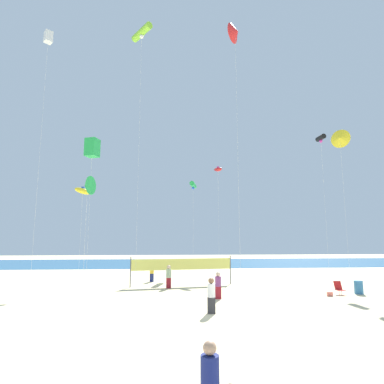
{
  "coord_description": "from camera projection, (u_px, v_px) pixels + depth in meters",
  "views": [
    {
      "loc": [
        -2.98,
        -16.99,
        3.84
      ],
      "look_at": [
        -0.94,
        11.11,
        8.04
      ],
      "focal_mm": 29.45,
      "sensor_mm": 36.0,
      "label": 1
    }
  ],
  "objects": [
    {
      "name": "kite_black_tube",
      "position": [
        321.0,
        138.0,
        33.8
      ],
      "size": [
        0.63,
        1.28,
        14.86
      ],
      "color": "silver",
      "rests_on": "ground"
    },
    {
      "name": "folding_beach_chair",
      "position": [
        339.0,
        288.0,
        21.97
      ],
      "size": [
        0.52,
        0.65,
        0.89
      ],
      "rotation": [
        0.0,
        0.0,
        0.75
      ],
      "color": "red",
      "rests_on": "ground"
    },
    {
      "name": "kite_yellow_delta",
      "position": [
        340.0,
        138.0,
        28.38
      ],
      "size": [
        1.43,
        1.44,
        13.67
      ],
      "color": "silver",
      "rests_on": "ground"
    },
    {
      "name": "ocean_band",
      "position": [
        187.0,
        263.0,
        50.67
      ],
      "size": [
        120.0,
        20.0,
        0.01
      ],
      "primitive_type": "cube",
      "color": "#28608C",
      "rests_on": "ground"
    },
    {
      "name": "kite_lime_tube",
      "position": [
        142.0,
        33.0,
        27.0
      ],
      "size": [
        1.94,
        2.34,
        21.71
      ],
      "color": "silver",
      "rests_on": "ground"
    },
    {
      "name": "volleyball_net",
      "position": [
        182.0,
        265.0,
        26.37
      ],
      "size": [
        8.5,
        1.54,
        2.4
      ],
      "color": "#4C4C51",
      "rests_on": "ground"
    },
    {
      "name": "beachgoer_white_shirt",
      "position": [
        211.0,
        294.0,
        16.44
      ],
      "size": [
        0.41,
        0.41,
        1.81
      ],
      "rotation": [
        0.0,
        0.0,
        4.43
      ],
      "color": "#2D2D33",
      "rests_on": "ground"
    },
    {
      "name": "kite_yellow_inflatable",
      "position": [
        83.0,
        191.0,
        26.48
      ],
      "size": [
        1.49,
        1.03,
        8.2
      ],
      "color": "silver",
      "rests_on": "ground"
    },
    {
      "name": "kite_white_box",
      "position": [
        48.0,
        38.0,
        26.3
      ],
      "size": [
        0.84,
        0.84,
        21.03
      ],
      "color": "silver",
      "rests_on": "ground"
    },
    {
      "name": "beach_handbag",
      "position": [
        330.0,
        294.0,
        21.26
      ],
      "size": [
        0.35,
        0.17,
        0.28
      ],
      "primitive_type": "cube",
      "color": "#EA7260",
      "rests_on": "ground"
    },
    {
      "name": "kite_red_inflatable",
      "position": [
        218.0,
        170.0,
        36.77
      ],
      "size": [
        1.09,
        1.34,
        12.23
      ],
      "color": "silver",
      "rests_on": "ground"
    },
    {
      "name": "kite_red_delta",
      "position": [
        235.0,
        32.0,
        24.4
      ],
      "size": [
        1.38,
        1.53,
        20.51
      ],
      "color": "silver",
      "rests_on": "ground"
    },
    {
      "name": "kite_green_box",
      "position": [
        92.0,
        148.0,
        25.03
      ],
      "size": [
        1.15,
        1.15,
        11.74
      ],
      "color": "silver",
      "rests_on": "ground"
    },
    {
      "name": "kite_green_delta",
      "position": [
        88.0,
        186.0,
        19.58
      ],
      "size": [
        0.81,
        1.26,
        7.71
      ],
      "color": "silver",
      "rests_on": "ground"
    },
    {
      "name": "beachgoer_mustard_shirt",
      "position": [
        152.0,
        272.0,
        28.5
      ],
      "size": [
        0.37,
        0.37,
        1.6
      ],
      "rotation": [
        0.0,
        0.0,
        4.1
      ],
      "color": "navy",
      "rests_on": "ground"
    },
    {
      "name": "trash_barrel",
      "position": [
        359.0,
        287.0,
        22.22
      ],
      "size": [
        0.59,
        0.59,
        0.9
      ],
      "primitive_type": "cylinder",
      "color": "teal",
      "rests_on": "ground"
    },
    {
      "name": "beachgoer_sage_shirt",
      "position": [
        169.0,
        276.0,
        24.79
      ],
      "size": [
        0.41,
        0.41,
        1.77
      ],
      "rotation": [
        0.0,
        0.0,
        0.82
      ],
      "color": "maroon",
      "rests_on": "ground"
    },
    {
      "name": "kite_green_tube",
      "position": [
        193.0,
        185.0,
        37.12
      ],
      "size": [
        1.02,
        2.38,
        10.42
      ],
      "color": "silver",
      "rests_on": "ground"
    },
    {
      "name": "mother_figure",
      "position": [
        210.0,
        382.0,
        6.5
      ],
      "size": [
        0.39,
        0.39,
        1.72
      ],
      "rotation": [
        0.0,
        0.0,
        -0.47
      ],
      "color": "#EA7260",
      "rests_on": "ground"
    },
    {
      "name": "ground_plane",
      "position": [
        225.0,
        313.0,
        16.4
      ],
      "size": [
        120.0,
        120.0,
        0.0
      ],
      "primitive_type": "plane",
      "color": "beige"
    },
    {
      "name": "beachgoer_plum_shirt",
      "position": [
        218.0,
        284.0,
        20.44
      ],
      "size": [
        0.39,
        0.39,
        1.69
      ],
      "rotation": [
        0.0,
        0.0,
        5.9
      ],
      "color": "maroon",
      "rests_on": "ground"
    }
  ]
}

